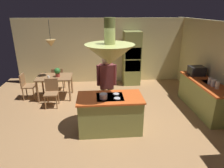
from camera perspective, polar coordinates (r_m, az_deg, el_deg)
The scene contains 19 objects.
ground at distance 5.36m, azimuth -0.72°, elevation -11.61°, with size 8.16×8.16×0.00m, color #AD7F51.
wall_back at distance 8.13m, azimuth -2.55°, elevation 9.43°, with size 6.80×0.10×2.55m, color beige.
kitchen_island at distance 4.96m, azimuth -0.57°, elevation -8.39°, with size 1.57×0.84×0.92m.
counter_run_right at distance 6.48m, azimuth 24.82°, elevation -3.09°, with size 0.73×2.14×0.90m.
oven_tower at distance 7.91m, azimuth 5.66°, elevation 7.30°, with size 0.66×0.62×2.08m.
dining_table at distance 6.93m, azimuth -16.09°, elevation 1.29°, with size 1.14×0.81×0.76m.
person_at_island at distance 5.35m, azimuth -1.54°, elevation 0.33°, with size 0.53×0.23×1.74m.
range_hood at distance 4.43m, azimuth -0.64°, elevation 8.83°, with size 1.10×1.10×1.00m.
pendant_light_over_table at distance 6.64m, azimuth -17.13°, elevation 11.13°, with size 0.32×0.32×0.82m.
chair_facing_island at distance 6.41m, azimuth -16.94°, elevation -1.86°, with size 0.40×0.40×0.87m.
chair_by_back_wall at distance 7.56m, azimuth -15.14°, elevation 1.77°, with size 0.40×0.40×0.87m.
chair_at_corner at distance 7.23m, azimuth -23.36°, elevation -0.12°, with size 0.40×0.40×0.87m.
potted_plant_on_table at distance 6.80m, azimuth -15.38°, elevation 3.39°, with size 0.20×0.20×0.30m.
cup_on_table at distance 6.73m, azimuth -17.74°, elevation 1.86°, with size 0.07×0.07×0.09m, color white.
canister_flour at distance 5.88m, azimuth 27.98°, elevation -0.29°, with size 0.10×0.10×0.20m, color silver.
canister_sugar at distance 6.02m, azimuth 27.10°, elevation 0.27°, with size 0.13×0.13×0.19m, color silver.
canister_tea at distance 6.17m, azimuth 26.26°, elevation 0.84°, with size 0.10×0.10×0.18m, color silver.
microwave_on_counter at distance 6.81m, azimuth 23.04°, elevation 3.52°, with size 0.46×0.36×0.28m, color #232326.
cooking_pot_on_cooktop at distance 4.60m, azimuth -2.47°, elevation -3.50°, with size 0.18×0.18×0.12m, color #B2B2B7.
Camera 1 is at (-0.32, -4.52, 2.87)m, focal length 31.92 mm.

